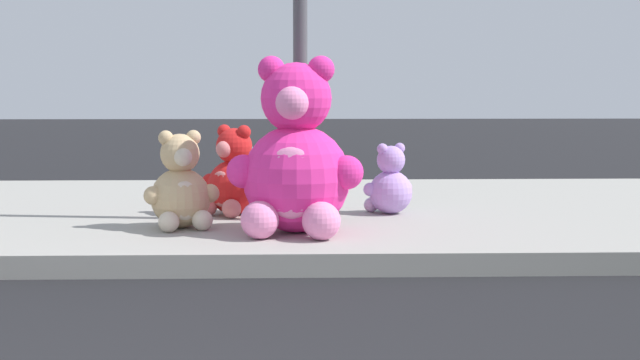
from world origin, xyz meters
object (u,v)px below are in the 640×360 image
at_px(plush_teal, 239,178).
at_px(plush_red, 233,179).
at_px(plush_lavender, 390,185).
at_px(plush_tan, 181,189).
at_px(plush_pink_large, 296,163).

distance_m(plush_teal, plush_red, 0.63).
distance_m(plush_lavender, plush_tan, 1.76).
relative_size(plush_lavender, plush_tan, 0.80).
xyz_separation_m(plush_pink_large, plush_teal, (-0.49, 1.54, -0.26)).
xyz_separation_m(plush_teal, plush_tan, (-0.35, -1.30, 0.05)).
bearing_deg(plush_teal, plush_lavender, -25.12).
height_order(plush_lavender, plush_red, plush_red).
relative_size(plush_pink_large, plush_teal, 2.11).
bearing_deg(plush_tan, plush_teal, 75.11).
distance_m(plush_pink_large, plush_tan, 0.90).
bearing_deg(plush_teal, plush_pink_large, -72.14).
bearing_deg(plush_teal, plush_tan, -104.89).
height_order(plush_lavender, plush_teal, plush_teal).
bearing_deg(plush_red, plush_lavender, 1.43).
xyz_separation_m(plush_lavender, plush_tan, (-1.61, -0.71, 0.06)).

